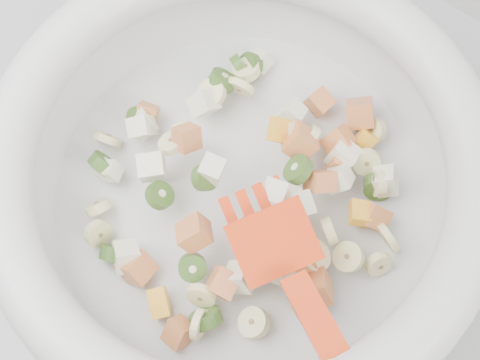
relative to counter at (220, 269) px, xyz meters
The scene contains 2 objects.
counter is the anchor object (origin of this frame).
mixing_bowl 0.52m from the counter, 22.67° to the right, with size 0.48×0.42×0.14m.
Camera 1 is at (0.18, 1.26, 1.47)m, focal length 50.00 mm.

